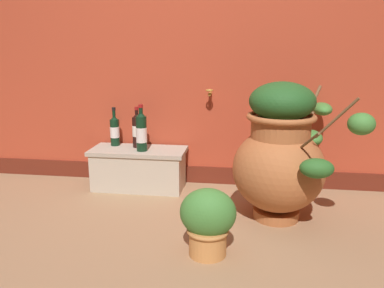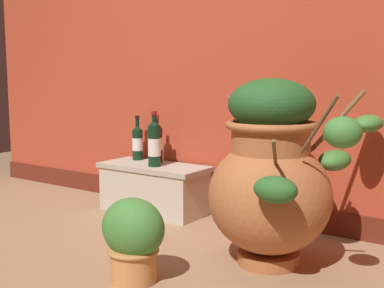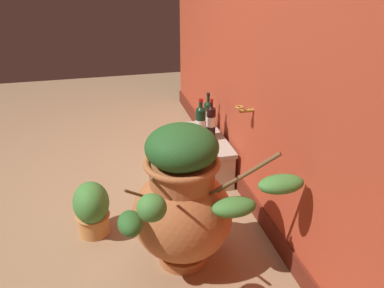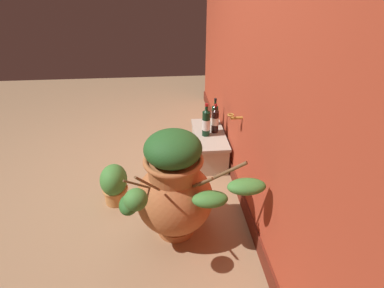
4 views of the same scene
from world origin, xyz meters
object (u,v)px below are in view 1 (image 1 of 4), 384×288
(wine_bottle_left, at_px, (137,129))
(terracotta_urn, at_px, (281,155))
(wine_bottle_right, at_px, (141,131))
(wine_bottle_middle, at_px, (115,130))
(potted_shrub, at_px, (208,220))

(wine_bottle_left, bearing_deg, terracotta_urn, -23.82)
(wine_bottle_left, distance_m, wine_bottle_right, 0.12)
(wine_bottle_left, height_order, wine_bottle_middle, wine_bottle_left)
(terracotta_urn, height_order, wine_bottle_middle, terracotta_urn)
(wine_bottle_right, height_order, potted_shrub, wine_bottle_right)
(potted_shrub, bearing_deg, wine_bottle_left, 123.64)
(wine_bottle_left, bearing_deg, wine_bottle_right, -58.80)
(terracotta_urn, distance_m, wine_bottle_middle, 1.33)
(wine_bottle_middle, relative_size, wine_bottle_right, 0.87)
(wine_bottle_left, xyz_separation_m, potted_shrub, (0.64, -0.97, -0.26))
(potted_shrub, bearing_deg, terracotta_urn, 52.00)
(wine_bottle_left, distance_m, potted_shrub, 1.19)
(wine_bottle_left, bearing_deg, potted_shrub, -56.36)
(wine_bottle_middle, distance_m, potted_shrub, 1.32)
(terracotta_urn, distance_m, wine_bottle_left, 1.14)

